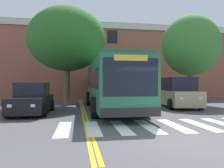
% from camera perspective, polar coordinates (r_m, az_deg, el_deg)
% --- Properties ---
extents(ground_plane, '(120.00, 120.00, 0.00)m').
position_cam_1_polar(ground_plane, '(7.25, 19.51, -13.78)').
color(ground_plane, '#4C4C4F').
extents(crosswalk, '(9.58, 3.08, 0.01)m').
position_cam_1_polar(crosswalk, '(9.57, 16.02, -10.34)').
color(crosswalk, white).
rests_on(crosswalk, ground).
extents(lane_line_yellow_inner, '(0.12, 36.00, 0.01)m').
position_cam_1_polar(lane_line_yellow_inner, '(22.57, -8.43, -4.30)').
color(lane_line_yellow_inner, gold).
rests_on(lane_line_yellow_inner, ground).
extents(lane_line_yellow_outer, '(0.12, 36.00, 0.01)m').
position_cam_1_polar(lane_line_yellow_outer, '(22.57, -8.02, -4.29)').
color(lane_line_yellow_outer, gold).
rests_on(lane_line_yellow_outer, ground).
extents(city_bus, '(3.10, 11.99, 3.16)m').
position_cam_1_polar(city_bus, '(14.73, -0.47, 0.07)').
color(city_bus, '#28704C').
rests_on(city_bus, ground).
extents(car_black_near_lane, '(2.17, 4.51, 1.79)m').
position_cam_1_polar(car_black_near_lane, '(13.43, -20.09, -3.86)').
color(car_black_near_lane, black).
rests_on(car_black_near_lane, ground).
extents(car_tan_far_lane, '(2.73, 4.98, 2.18)m').
position_cam_1_polar(car_tan_far_lane, '(16.64, 16.87, -2.32)').
color(car_tan_far_lane, tan).
rests_on(car_tan_far_lane, ground).
extents(car_navy_behind_bus, '(2.63, 5.12, 2.38)m').
position_cam_1_polar(car_navy_behind_bus, '(23.68, -3.80, -1.37)').
color(car_navy_behind_bus, navy).
rests_on(car_navy_behind_bus, ground).
extents(street_tree_curbside_large, '(6.27, 6.02, 7.57)m').
position_cam_1_polar(street_tree_curbside_large, '(19.99, 19.86, 9.44)').
color(street_tree_curbside_large, brown).
rests_on(street_tree_curbside_large, ground).
extents(street_tree_curbside_small, '(6.88, 6.44, 7.83)m').
position_cam_1_polar(street_tree_curbside_small, '(18.04, -11.77, 11.39)').
color(street_tree_curbside_small, brown).
rests_on(street_tree_curbside_small, ground).
extents(building_facade, '(39.18, 10.13, 8.46)m').
position_cam_1_polar(building_facade, '(28.92, -1.54, 5.07)').
color(building_facade, '#9E5642').
rests_on(building_facade, ground).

